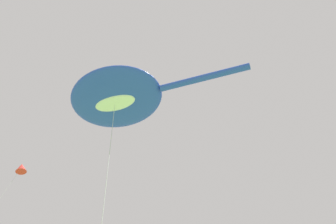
% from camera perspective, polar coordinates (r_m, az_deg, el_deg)
% --- Properties ---
extents(big_show_kite, '(6.90, 10.35, 18.51)m').
position_cam_1_polar(big_show_kite, '(20.16, -8.23, 2.31)').
color(big_show_kite, blue).
rests_on(big_show_kite, ground).
extents(small_kite_stunt_black, '(3.79, 1.11, 21.21)m').
position_cam_1_polar(small_kite_stunt_black, '(30.33, -23.16, -8.61)').
color(small_kite_stunt_black, red).
rests_on(small_kite_stunt_black, ground).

